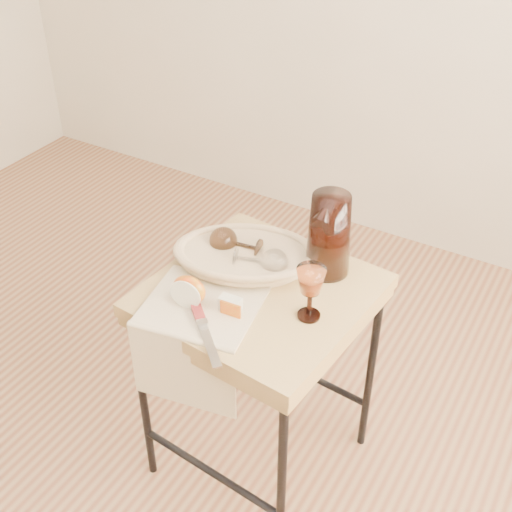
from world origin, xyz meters
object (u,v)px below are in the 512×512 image
Objects in this scene: side_table at (259,381)px; tea_towel at (202,305)px; pitcher at (329,234)px; table_knife at (203,326)px; goblet_lying_a at (238,244)px; wine_goblet at (310,293)px; apple_half at (189,290)px; goblet_lying_b at (258,261)px; bread_basket at (245,257)px.

tea_towel is (-0.09, -0.13, 0.35)m from side_table.
pitcher is 1.07× the size of table_knife.
side_table is 2.42× the size of tea_towel.
goblet_lying_a is at bearing 86.54° from tea_towel.
pitcher is 0.21m from wine_goblet.
apple_half is 0.35× the size of table_knife.
wine_goblet reaches higher than goblet_lying_b.
goblet_lying_b is 0.26m from table_knife.
goblet_lying_a is at bearing 157.06° from wine_goblet.
table_knife is (0.05, -0.07, 0.01)m from tea_towel.
apple_half reaches higher than bread_basket.
wine_goblet is at bearing -70.70° from pitcher.
bread_basket is at bearing 157.54° from wine_goblet.
tea_towel is at bearing 5.71° from apple_half.
wine_goblet is (0.16, -0.03, 0.42)m from side_table.
goblet_lying_a is at bearing 129.37° from bread_basket.
tea_towel is 0.23m from goblet_lying_a.
goblet_lying_b is 0.81× the size of wine_goblet.
side_table is at bearing 136.03° from goblet_lying_a.
table_knife is at bearing -104.37° from bread_basket.
bread_basket reaches higher than table_knife.
wine_goblet is at bearing 12.18° from tea_towel.
table_knife is (-0.20, -0.18, -0.06)m from wine_goblet.
wine_goblet reaches higher than bread_basket.
goblet_lying_a is 0.23m from apple_half.
tea_towel is at bearing -124.55° from side_table.
apple_half is at bearing -175.45° from table_knife.
goblet_lying_a reaches higher than apple_half.
bread_basket is (0.01, 0.20, 0.02)m from tea_towel.
tea_towel is 1.11× the size of table_knife.
wine_goblet is (0.05, -0.20, -0.04)m from pitcher.
tea_towel is 0.20m from bread_basket.
table_knife is at bearing -100.46° from side_table.
wine_goblet is at bearing -46.53° from bread_basket.
goblet_lying_a is 0.85× the size of wine_goblet.
goblet_lying_a is 0.47× the size of pitcher.
pitcher is at bearing 55.29° from side_table.
bread_basket reaches higher than side_table.
side_table is at bearing -62.94° from bread_basket.
goblet_lying_a is 0.30m from wine_goblet.
pitcher reaches higher than bread_basket.
wine_goblet reaches higher than side_table.
table_knife is at bearing -46.73° from apple_half.
goblet_lying_a is 0.50× the size of table_knife.
pitcher reaches higher than apple_half.
wine_goblet is 0.30m from apple_half.
apple_half is at bearing -134.49° from goblet_lying_b.
pitcher is (0.21, 0.30, 0.11)m from tea_towel.
bread_basket is at bearing 141.12° from side_table.
pitcher is at bearing -168.86° from goblet_lying_a.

